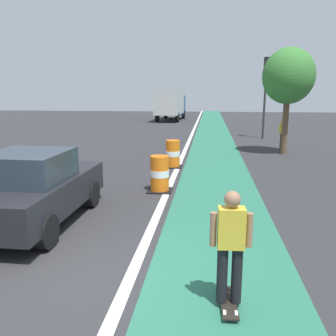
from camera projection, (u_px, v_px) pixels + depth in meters
The scene contains 11 objects.
ground_plane at pixel (79, 272), 5.84m from camera, with size 100.00×100.00×0.00m, color #2D2D30.
bike_lane_strip at pixel (214, 153), 17.21m from camera, with size 2.50×80.00×0.01m, color #286B51.
lane_divider_stripe at pixel (184, 153), 17.38m from camera, with size 0.20×80.00×0.01m, color silver.
skateboarder_on_lane at pixel (231, 246), 4.72m from camera, with size 0.57×0.81×1.69m.
parked_sedan_nearest at pixel (34, 189), 7.84m from camera, with size 1.95×4.12×1.70m.
traffic_barrel_front at pixel (160, 174), 10.52m from camera, with size 0.73×0.73×1.09m.
traffic_barrel_mid at pixel (173, 154), 13.93m from camera, with size 0.73×0.73×1.09m.
delivery_truck_down_block at pixel (171, 103), 37.00m from camera, with size 2.67×7.70×3.23m.
traffic_light_corner at pixel (266, 83), 22.03m from camera, with size 0.41×0.32×5.10m.
pedestrian_crossing at pixel (282, 134), 18.03m from camera, with size 0.34×0.20×1.61m.
street_tree_sidewalk at pixel (288, 77), 16.26m from camera, with size 2.40×2.40×5.00m.
Camera 1 is at (2.12, -5.12, 2.95)m, focal length 37.28 mm.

